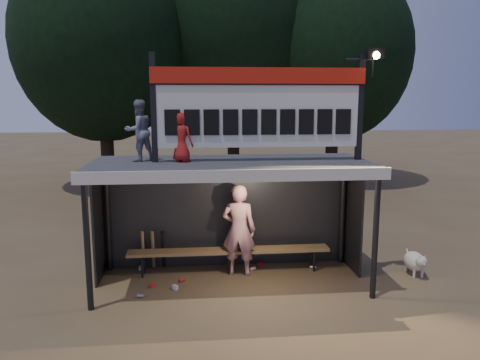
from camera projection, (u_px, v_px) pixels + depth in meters
name	position (u px, v px, depth m)	size (l,w,h in m)	color
ground	(232.00, 283.00, 8.82)	(80.00, 80.00, 0.00)	brown
player	(239.00, 230.00, 9.10)	(0.66, 0.43, 1.81)	white
child_a	(139.00, 131.00, 8.35)	(0.53, 0.41, 1.10)	gray
child_b	(182.00, 137.00, 8.27)	(0.43, 0.28, 0.89)	#A91E1A
dugout_shelter	(230.00, 184.00, 8.74)	(5.10, 2.08, 2.32)	#37373A
scoreboard_assembly	(262.00, 105.00, 8.29)	(4.10, 0.27, 1.99)	black
bench	(229.00, 251.00, 9.29)	(4.00, 0.35, 0.48)	olive
tree_left	(102.00, 41.00, 17.28)	(6.46, 6.46, 9.27)	black
tree_mid	(233.00, 30.00, 19.11)	(7.22, 7.22, 10.36)	black
tree_right	(335.00, 53.00, 18.69)	(6.08, 6.08, 8.72)	black
dog	(415.00, 261.00, 9.17)	(0.36, 0.81, 0.49)	beige
bats	(153.00, 250.00, 9.41)	(0.47, 0.32, 0.84)	olive
litter	(204.00, 276.00, 9.04)	(3.61, 1.46, 0.08)	#A91D1D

